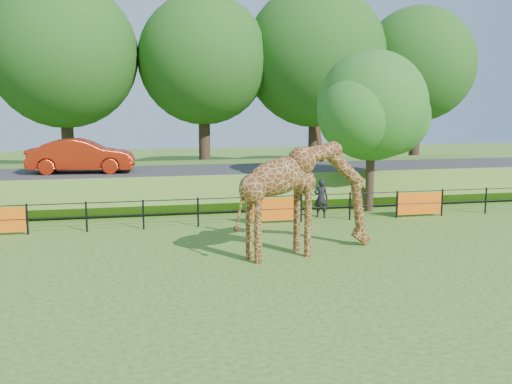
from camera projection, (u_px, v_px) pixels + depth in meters
ground at (236, 298)px, 13.56m from camera, size 90.00×90.00×0.00m
giraffe at (307, 198)px, 17.27m from camera, size 4.87×2.16×3.44m
perimeter_fence at (198, 212)px, 21.20m from camera, size 28.07×0.10×1.10m
embankment at (181, 182)px, 28.43m from camera, size 40.00×9.00×1.30m
road at (184, 172)px, 26.87m from camera, size 40.00×5.00×0.12m
car_red at (82, 156)px, 25.88m from camera, size 4.79×2.01×1.54m
visitor at (321, 198)px, 22.92m from camera, size 0.67×0.56×1.56m
tree_east at (374, 110)px, 23.77m from camera, size 5.40×4.71×6.76m
bg_tree_line at (202, 58)px, 34.08m from camera, size 37.30×8.80×11.82m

